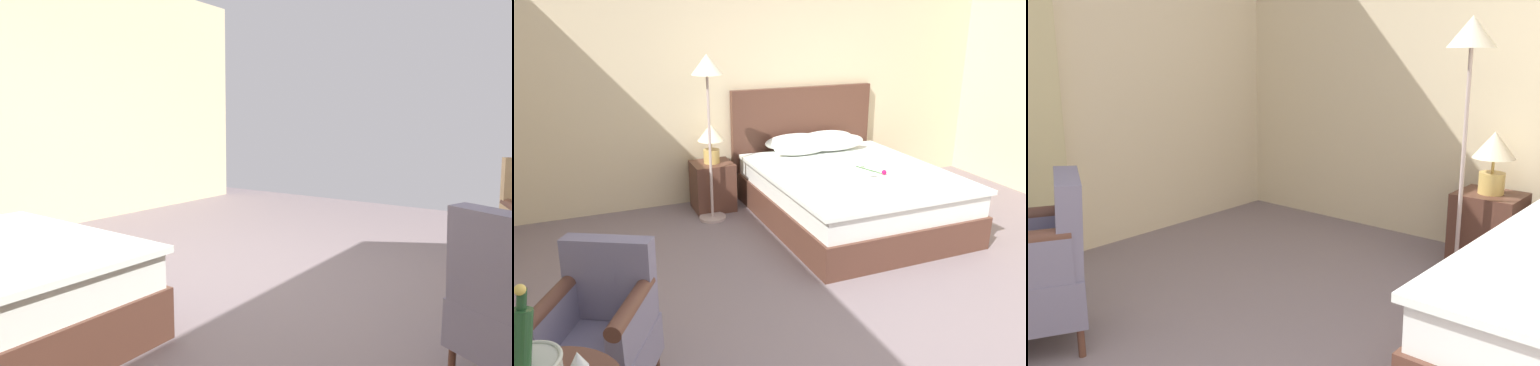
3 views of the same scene
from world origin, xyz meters
The scene contains 8 objects.
ground_plane centered at (0.00, 0.00, 0.00)m, with size 8.09×8.09×0.00m, color slate.
wall_headboard_side centered at (0.00, 3.35, 1.59)m, with size 6.20×0.12×3.18m.
bed centered at (0.62, 2.23, 0.33)m, with size 1.79×2.25×1.25m.
nightstand centered at (-0.59, 3.00, 0.27)m, with size 0.46×0.39×0.53m.
bedside_lamp centered at (-0.59, 3.00, 0.81)m, with size 0.29×0.29×0.43m.
floor_lamp_brass centered at (-0.68, 2.71, 1.39)m, with size 0.31×0.31×1.70m.
wine_glass_near_bucket centered at (-2.06, -0.32, 0.81)m, with size 0.07×0.07×0.14m.
armchair_by_window centered at (-1.95, 0.44, 0.42)m, with size 0.73×0.75×0.88m.
Camera 2 is at (-1.98, -2.05, 2.04)m, focal length 35.00 mm.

